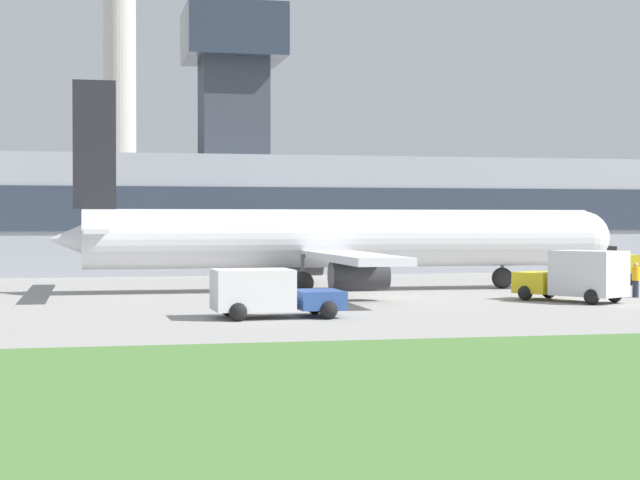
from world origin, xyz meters
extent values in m
plane|color=#999691|center=(0.00, 0.00, 0.00)|extent=(400.00, 400.00, 0.00)
cube|color=#9EA3AD|center=(0.00, 27.31, 4.12)|extent=(82.84, 11.00, 8.23)
cube|color=#2D3847|center=(0.00, 21.76, 4.53)|extent=(81.18, 0.16, 2.96)
cube|color=#383D47|center=(-2.82, 27.31, 7.66)|extent=(4.69, 4.69, 15.32)
cube|color=#283342|center=(-2.82, 27.31, 17.19)|extent=(7.04, 7.04, 3.76)
cylinder|color=beige|center=(-10.08, 58.20, 17.82)|extent=(3.24, 3.24, 35.65)
cylinder|color=beige|center=(-0.52, 56.93, 16.67)|extent=(2.77, 2.77, 33.35)
cylinder|color=silver|center=(0.24, 5.36, 2.79)|extent=(27.36, 3.06, 3.06)
sphere|color=silver|center=(13.91, 5.36, 2.79)|extent=(2.91, 2.91, 2.91)
cone|color=silver|center=(-13.44, 5.36, 2.79)|extent=(3.37, 2.91, 2.91)
cube|color=#232328|center=(-12.80, 5.36, 7.58)|extent=(2.15, 0.24, 6.50)
cube|color=silver|center=(-12.77, 1.60, 3.25)|extent=(1.12, 7.53, 0.20)
cube|color=silver|center=(-12.77, 9.13, 3.25)|extent=(1.12, 7.53, 0.20)
cube|color=silver|center=(-1.13, -1.52, 2.03)|extent=(2.50, 12.55, 0.36)
cube|color=silver|center=(-1.13, 12.25, 2.03)|extent=(2.50, 12.55, 0.36)
cylinder|color=#333338|center=(-0.83, -1.82, 1.16)|extent=(2.69, 1.43, 1.43)
cylinder|color=#333338|center=(-0.83, 12.54, 1.16)|extent=(2.69, 1.43, 1.43)
cylinder|color=#59595B|center=(9.13, 5.36, 1.30)|extent=(0.20, 0.20, 1.45)
sphere|color=black|center=(9.13, 5.36, 0.58)|extent=(1.16, 1.16, 1.16)
cylinder|color=#59595B|center=(-2.50, 3.23, 1.30)|extent=(0.20, 0.20, 1.45)
sphere|color=black|center=(-2.50, 3.23, 0.58)|extent=(1.16, 1.16, 1.16)
cylinder|color=#59595B|center=(-2.50, 7.50, 1.30)|extent=(0.20, 0.20, 1.45)
sphere|color=black|center=(-2.50, 7.50, 0.58)|extent=(1.16, 1.16, 1.16)
cube|color=yellow|center=(16.39, 7.90, 1.03)|extent=(4.25, 3.09, 1.43)
cube|color=black|center=(16.39, 7.90, 1.99)|extent=(1.68, 1.82, 0.50)
sphere|color=black|center=(17.42, 6.55, 0.35)|extent=(0.70, 0.70, 0.70)
sphere|color=black|center=(17.95, 8.56, 0.35)|extent=(0.70, 0.70, 0.70)
sphere|color=black|center=(14.83, 7.23, 0.35)|extent=(0.70, 0.70, 0.70)
sphere|color=black|center=(15.36, 9.25, 0.35)|extent=(0.70, 0.70, 0.70)
cube|color=yellow|center=(7.75, -2.69, 0.81)|extent=(2.64, 2.56, 0.99)
cube|color=silver|center=(9.14, -4.98, 1.34)|extent=(3.30, 3.65, 2.06)
sphere|color=black|center=(8.50, -2.09, 0.35)|extent=(0.70, 0.70, 0.70)
sphere|color=black|center=(6.88, -3.08, 0.35)|extent=(0.70, 0.70, 0.70)
sphere|color=black|center=(10.35, -5.14, 0.35)|extent=(0.70, 0.70, 0.70)
sphere|color=black|center=(8.72, -6.12, 0.35)|extent=(0.70, 0.70, 0.70)
cube|color=#2D4C93|center=(-4.36, -9.29, 0.67)|extent=(1.80, 2.39, 0.72)
cube|color=silver|center=(-6.97, -9.37, 1.10)|extent=(3.04, 2.42, 1.56)
sphere|color=black|center=(-4.21, -10.40, 0.35)|extent=(0.70, 0.70, 0.70)
sphere|color=black|center=(-4.27, -8.18, 0.35)|extent=(0.70, 0.70, 0.70)
sphere|color=black|center=(-7.68, -10.50, 0.35)|extent=(0.70, 0.70, 0.70)
sphere|color=black|center=(-7.74, -8.28, 0.35)|extent=(0.70, 0.70, 0.70)
cylinder|color=#23283D|center=(12.89, -2.40, 0.41)|extent=(0.40, 0.40, 0.83)
cylinder|color=#F2A514|center=(12.89, -2.40, 1.15)|extent=(0.50, 0.50, 0.65)
sphere|color=tan|center=(12.89, -2.40, 1.59)|extent=(0.22, 0.22, 0.22)
camera|label=1|loc=(-13.07, -49.82, 3.75)|focal=60.00mm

